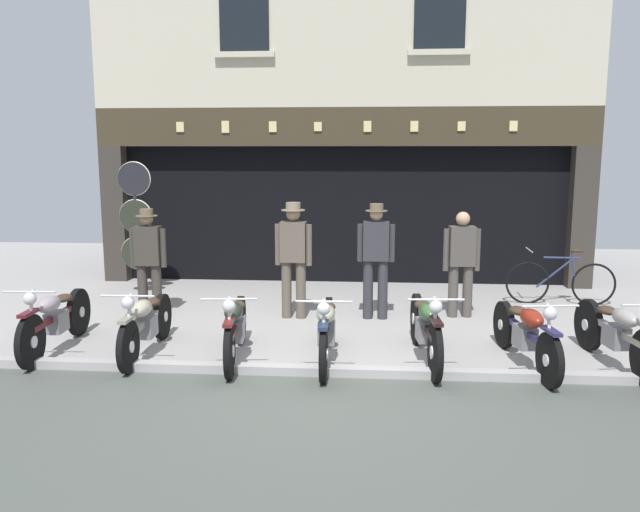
{
  "coord_description": "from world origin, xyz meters",
  "views": [
    {
      "loc": [
        0.52,
        -6.79,
        2.51
      ],
      "look_at": [
        -0.22,
        2.55,
        0.96
      ],
      "focal_mm": 35.66,
      "sensor_mm": 36.0,
      "label": 1
    }
  ],
  "objects_px": {
    "motorcycle_far_left": "(55,318)",
    "motorcycle_center_left": "(235,326)",
    "salesman_left": "(148,257)",
    "advert_board_far": "(459,192)",
    "salesman_right": "(376,255)",
    "tyre_sign_pole": "(136,218)",
    "motorcycle_left": "(146,322)",
    "motorcycle_right": "(526,332)",
    "shopkeeper_center": "(293,254)",
    "leaning_bicycle": "(561,281)",
    "advert_board_near": "(407,191)",
    "assistant_far_right": "(461,259)",
    "motorcycle_center": "(326,328)",
    "motorcycle_far_right": "(617,333)",
    "motorcycle_center_right": "(426,326)"
  },
  "relations": [
    {
      "from": "motorcycle_center_left",
      "to": "motorcycle_center_right",
      "type": "relative_size",
      "value": 0.94
    },
    {
      "from": "motorcycle_center",
      "to": "motorcycle_right",
      "type": "height_order",
      "value": "motorcycle_center"
    },
    {
      "from": "motorcycle_center",
      "to": "salesman_right",
      "type": "relative_size",
      "value": 1.16
    },
    {
      "from": "salesman_left",
      "to": "advert_board_far",
      "type": "xyz_separation_m",
      "value": [
        5.05,
        2.83,
        0.84
      ]
    },
    {
      "from": "motorcycle_center_right",
      "to": "advert_board_near",
      "type": "height_order",
      "value": "advert_board_near"
    },
    {
      "from": "motorcycle_center_right",
      "to": "motorcycle_far_right",
      "type": "relative_size",
      "value": 1.03
    },
    {
      "from": "salesman_left",
      "to": "shopkeeper_center",
      "type": "distance_m",
      "value": 2.25
    },
    {
      "from": "leaning_bicycle",
      "to": "assistant_far_right",
      "type": "bearing_deg",
      "value": 120.85
    },
    {
      "from": "motorcycle_left",
      "to": "shopkeeper_center",
      "type": "bearing_deg",
      "value": -132.01
    },
    {
      "from": "motorcycle_right",
      "to": "salesman_right",
      "type": "relative_size",
      "value": 1.16
    },
    {
      "from": "advert_board_far",
      "to": "leaning_bicycle",
      "type": "relative_size",
      "value": 0.51
    },
    {
      "from": "motorcycle_far_left",
      "to": "advert_board_near",
      "type": "bearing_deg",
      "value": -137.54
    },
    {
      "from": "motorcycle_right",
      "to": "leaning_bicycle",
      "type": "xyz_separation_m",
      "value": [
        1.33,
        3.22,
        -0.04
      ]
    },
    {
      "from": "motorcycle_center_left",
      "to": "motorcycle_far_right",
      "type": "xyz_separation_m",
      "value": [
        4.49,
        0.04,
        0.01
      ]
    },
    {
      "from": "shopkeeper_center",
      "to": "leaning_bicycle",
      "type": "distance_m",
      "value": 4.52
    },
    {
      "from": "motorcycle_center_left",
      "to": "motorcycle_right",
      "type": "height_order",
      "value": "motorcycle_center_left"
    },
    {
      "from": "motorcycle_far_right",
      "to": "salesman_left",
      "type": "height_order",
      "value": "salesman_left"
    },
    {
      "from": "motorcycle_center",
      "to": "assistant_far_right",
      "type": "relative_size",
      "value": 1.25
    },
    {
      "from": "motorcycle_center",
      "to": "motorcycle_far_right",
      "type": "distance_m",
      "value": 3.39
    },
    {
      "from": "motorcycle_left",
      "to": "motorcycle_right",
      "type": "relative_size",
      "value": 0.97
    },
    {
      "from": "motorcycle_center_right",
      "to": "assistant_far_right",
      "type": "distance_m",
      "value": 2.31
    },
    {
      "from": "advert_board_far",
      "to": "salesman_left",
      "type": "bearing_deg",
      "value": -150.78
    },
    {
      "from": "advert_board_far",
      "to": "advert_board_near",
      "type": "bearing_deg",
      "value": -180.0
    },
    {
      "from": "motorcycle_left",
      "to": "motorcycle_center",
      "type": "xyz_separation_m",
      "value": [
        2.25,
        -0.08,
        0.0
      ]
    },
    {
      "from": "motorcycle_far_right",
      "to": "advert_board_near",
      "type": "distance_m",
      "value": 5.46
    },
    {
      "from": "motorcycle_center_left",
      "to": "shopkeeper_center",
      "type": "bearing_deg",
      "value": -109.25
    },
    {
      "from": "motorcycle_far_right",
      "to": "leaning_bicycle",
      "type": "height_order",
      "value": "leaning_bicycle"
    },
    {
      "from": "advert_board_near",
      "to": "leaning_bicycle",
      "type": "height_order",
      "value": "advert_board_near"
    },
    {
      "from": "motorcycle_right",
      "to": "advert_board_far",
      "type": "relative_size",
      "value": 2.23
    },
    {
      "from": "salesman_right",
      "to": "assistant_far_right",
      "type": "xyz_separation_m",
      "value": [
        1.29,
        0.2,
        -0.08
      ]
    },
    {
      "from": "motorcycle_center",
      "to": "assistant_far_right",
      "type": "distance_m",
      "value": 2.99
    },
    {
      "from": "motorcycle_right",
      "to": "assistant_far_right",
      "type": "xyz_separation_m",
      "value": [
        -0.45,
        2.25,
        0.48
      ]
    },
    {
      "from": "shopkeeper_center",
      "to": "salesman_right",
      "type": "bearing_deg",
      "value": -174.31
    },
    {
      "from": "shopkeeper_center",
      "to": "leaning_bicycle",
      "type": "height_order",
      "value": "shopkeeper_center"
    },
    {
      "from": "motorcycle_center_left",
      "to": "advert_board_far",
      "type": "relative_size",
      "value": 2.17
    },
    {
      "from": "salesman_right",
      "to": "motorcycle_far_right",
      "type": "bearing_deg",
      "value": 144.38
    },
    {
      "from": "motorcycle_far_left",
      "to": "motorcycle_center_left",
      "type": "height_order",
      "value": "motorcycle_far_left"
    },
    {
      "from": "motorcycle_center_left",
      "to": "advert_board_near",
      "type": "distance_m",
      "value": 5.54
    },
    {
      "from": "motorcycle_right",
      "to": "motorcycle_far_right",
      "type": "height_order",
      "value": "motorcycle_far_right"
    },
    {
      "from": "assistant_far_right",
      "to": "leaning_bicycle",
      "type": "xyz_separation_m",
      "value": [
        1.78,
        0.97,
        -0.51
      ]
    },
    {
      "from": "motorcycle_right",
      "to": "advert_board_near",
      "type": "xyz_separation_m",
      "value": [
        -1.15,
        4.84,
        1.34
      ]
    },
    {
      "from": "motorcycle_far_right",
      "to": "assistant_far_right",
      "type": "xyz_separation_m",
      "value": [
        -1.49,
        2.23,
        0.46
      ]
    },
    {
      "from": "salesman_left",
      "to": "assistant_far_right",
      "type": "xyz_separation_m",
      "value": [
        4.77,
        0.24,
        -0.01
      ]
    },
    {
      "from": "motorcycle_center_right",
      "to": "salesman_left",
      "type": "bearing_deg",
      "value": -29.26
    },
    {
      "from": "motorcycle_center",
      "to": "motorcycle_far_left",
      "type": "bearing_deg",
      "value": -3.44
    },
    {
      "from": "salesman_right",
      "to": "tyre_sign_pole",
      "type": "height_order",
      "value": "tyre_sign_pole"
    },
    {
      "from": "motorcycle_center",
      "to": "salesman_left",
      "type": "bearing_deg",
      "value": -36.13
    },
    {
      "from": "motorcycle_center_left",
      "to": "assistant_far_right",
      "type": "distance_m",
      "value": 3.79
    },
    {
      "from": "leaning_bicycle",
      "to": "salesman_right",
      "type": "bearing_deg",
      "value": 113.16
    },
    {
      "from": "salesman_right",
      "to": "advert_board_far",
      "type": "bearing_deg",
      "value": -119.02
    }
  ]
}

